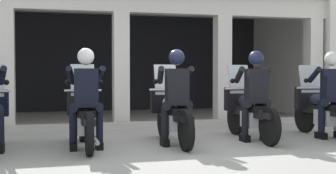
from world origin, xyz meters
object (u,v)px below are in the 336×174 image
(police_officer_left, at_px, (86,90))
(police_officer_far_right, at_px, (331,87))
(motorcycle_left, at_px, (85,116))
(police_officer_right, at_px, (255,88))
(motorcycle_center, at_px, (172,114))
(police_officer_center, at_px, (176,89))
(motorcycle_right, at_px, (248,111))
(motorcycle_far_right, at_px, (322,110))

(police_officer_left, bearing_deg, police_officer_far_right, 3.22)
(motorcycle_left, height_order, police_officer_right, police_officer_right)
(motorcycle_center, height_order, police_officer_center, police_officer_center)
(motorcycle_left, xyz_separation_m, motorcycle_right, (2.94, 0.14, 0.00))
(motorcycle_left, distance_m, motorcycle_right, 2.94)
(police_officer_center, bearing_deg, motorcycle_center, 97.88)
(police_officer_far_right, bearing_deg, motorcycle_far_right, 93.91)
(police_officer_center, height_order, motorcycle_far_right, police_officer_center)
(police_officer_left, relative_size, police_officer_center, 1.00)
(police_officer_center, relative_size, police_officer_far_right, 1.00)
(motorcycle_center, xyz_separation_m, motorcycle_far_right, (2.94, 0.05, 0.00))
(police_officer_center, distance_m, motorcycle_far_right, 2.99)
(police_officer_left, relative_size, police_officer_right, 1.00)
(motorcycle_center, height_order, motorcycle_right, same)
(motorcycle_left, relative_size, police_officer_left, 1.29)
(police_officer_left, height_order, police_officer_far_right, same)
(police_officer_left, relative_size, motorcycle_right, 0.78)
(police_officer_left, relative_size, motorcycle_center, 0.78)
(motorcycle_left, bearing_deg, police_officer_center, -7.82)
(motorcycle_right, bearing_deg, police_officer_center, -165.09)
(motorcycle_left, bearing_deg, police_officer_left, -88.00)
(police_officer_center, bearing_deg, motorcycle_left, 178.06)
(motorcycle_right, height_order, police_officer_far_right, police_officer_far_right)
(police_officer_far_right, bearing_deg, motorcycle_right, 170.89)
(motorcycle_center, distance_m, police_officer_right, 1.54)
(motorcycle_center, distance_m, police_officer_center, 0.52)
(motorcycle_center, height_order, police_officer_far_right, police_officer_far_right)
(police_officer_right, bearing_deg, police_officer_left, -177.56)
(police_officer_center, relative_size, police_officer_right, 1.00)
(police_officer_right, distance_m, police_officer_far_right, 1.47)
(motorcycle_left, height_order, motorcycle_right, same)
(motorcycle_right, height_order, police_officer_right, police_officer_right)
(motorcycle_left, xyz_separation_m, police_officer_left, (-0.00, -0.28, 0.44))
(motorcycle_left, relative_size, police_officer_far_right, 1.29)
(police_officer_left, distance_m, motorcycle_far_right, 4.44)
(motorcycle_center, height_order, police_officer_right, police_officer_right)
(motorcycle_far_right, xyz_separation_m, police_officer_far_right, (-0.00, -0.28, 0.44))
(police_officer_center, xyz_separation_m, motorcycle_right, (1.47, 0.40, -0.44))
(motorcycle_center, height_order, motorcycle_far_right, same)
(police_officer_right, bearing_deg, police_officer_far_right, -2.67)
(motorcycle_left, bearing_deg, motorcycle_center, 3.15)
(motorcycle_center, relative_size, motorcycle_far_right, 1.00)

